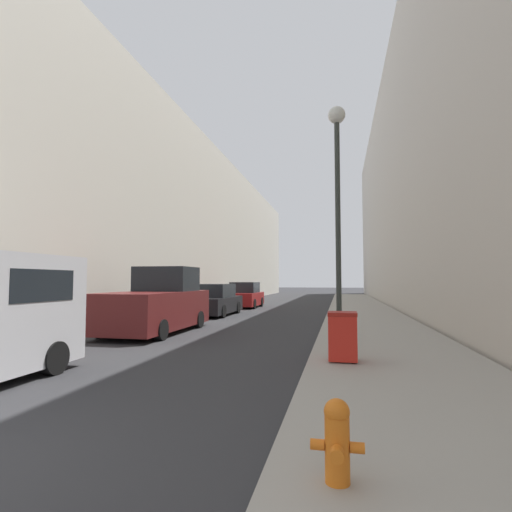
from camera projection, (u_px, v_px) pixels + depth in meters
The scene contains 9 objects.
sidewalk_right at pixel (366, 316), 19.74m from camera, with size 3.82×60.00×0.13m.
building_left_glass at pixel (145, 228), 31.25m from camera, with size 12.00×60.00×11.79m.
building_right_stone at pixel (481, 178), 26.41m from camera, with size 12.00×60.00×17.13m.
fire_hydrant at pixel (337, 439), 3.35m from camera, with size 0.45×0.33×0.69m.
trash_bin at pixel (343, 336), 8.36m from camera, with size 0.60×0.59×1.03m.
lamppost at pixel (338, 185), 11.80m from camera, with size 0.51×0.51×6.89m.
pickup_truck at pixel (157, 304), 14.10m from camera, with size 2.25×5.30×2.32m.
parked_sedan_near at pixel (215, 301), 20.87m from camera, with size 1.94×4.73×1.63m.
parked_sedan_far at pixel (245, 296), 26.77m from camera, with size 1.94×4.02×1.70m.
Camera 1 is at (4.23, -2.58, 1.82)m, focal length 28.00 mm.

